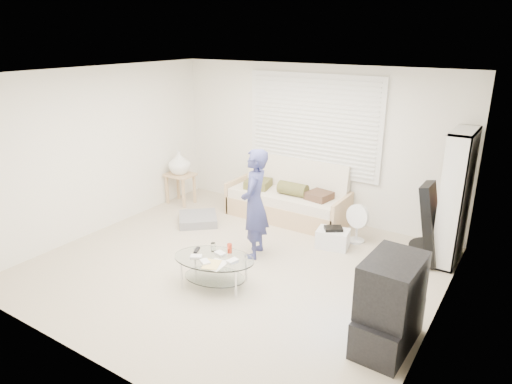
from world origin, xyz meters
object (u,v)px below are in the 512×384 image
Objects in this scene: bookshelf at (455,198)px; tv_unit at (390,304)px; coffee_table at (214,263)px; futon_sofa at (288,200)px.

bookshelf is 1.90× the size of tv_unit.
coffee_table is at bearing -179.30° from tv_unit.
tv_unit is at bearing -93.22° from bookshelf.
bookshelf is at bearing -3.18° from futon_sofa.
tv_unit is 2.14m from coffee_table.
coffee_table is (0.30, -2.39, -0.02)m from futon_sofa.
futon_sofa is at bearing 97.08° from coffee_table.
futon_sofa is at bearing 176.82° from bookshelf.
bookshelf is 3.24m from coffee_table.
coffee_table is at bearing -135.12° from bookshelf.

